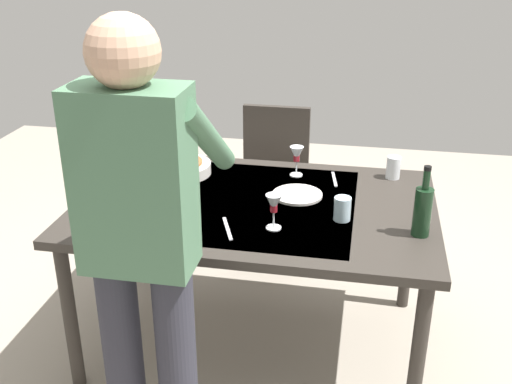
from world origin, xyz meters
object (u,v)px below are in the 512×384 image
(dining_table, at_px, (256,216))
(wine_glass_left, at_px, (297,156))
(water_cup_near_right, at_px, (342,209))
(water_cup_far_left, at_px, (393,167))
(dinner_plate_near, at_px, (297,195))
(wine_glass_right, at_px, (274,205))
(person_server, at_px, (142,240))
(serving_bowl_pasta, at_px, (181,167))
(chair_near, at_px, (273,174))
(wine_bottle, at_px, (423,210))
(water_cup_near_left, at_px, (120,182))

(dining_table, bearing_deg, wine_glass_left, -111.46)
(dining_table, relative_size, water_cup_near_right, 15.58)
(water_cup_near_right, bearing_deg, water_cup_far_left, -113.07)
(dinner_plate_near, bearing_deg, wine_glass_right, 80.83)
(dining_table, relative_size, wine_glass_right, 10.55)
(water_cup_far_left, bearing_deg, wine_glass_left, 7.08)
(person_server, bearing_deg, serving_bowl_pasta, -79.08)
(dining_table, xyz_separation_m, person_server, (0.23, 0.79, 0.27))
(dining_table, xyz_separation_m, chair_near, (0.07, -0.91, -0.16))
(person_server, xyz_separation_m, water_cup_near_right, (-0.62, -0.68, -0.15))
(dining_table, xyz_separation_m, wine_bottle, (-0.71, 0.18, 0.18))
(chair_near, height_order, serving_bowl_pasta, chair_near)
(chair_near, distance_m, wine_glass_right, 1.21)
(wine_glass_left, height_order, wine_glass_right, same)
(wine_bottle, xyz_separation_m, serving_bowl_pasta, (1.14, -0.45, -0.08))
(dining_table, height_order, water_cup_far_left, water_cup_far_left)
(water_cup_near_left, relative_size, water_cup_far_left, 0.94)
(serving_bowl_pasta, bearing_deg, wine_glass_right, 137.62)
(chair_near, relative_size, wine_glass_left, 6.03)
(person_server, relative_size, serving_bowl_pasta, 5.63)
(wine_bottle, distance_m, wine_glass_left, 0.78)
(chair_near, distance_m, water_cup_near_left, 1.12)
(chair_near, bearing_deg, dining_table, 94.27)
(dining_table, relative_size, chair_near, 1.75)
(water_cup_near_left, xyz_separation_m, water_cup_far_left, (-1.24, -0.42, 0.00))
(person_server, relative_size, wine_glass_left, 11.19)
(wine_glass_left, bearing_deg, chair_near, -70.00)
(wine_bottle, bearing_deg, person_server, 32.92)
(serving_bowl_pasta, bearing_deg, water_cup_far_left, -172.31)
(serving_bowl_pasta, bearing_deg, dinner_plate_near, 165.12)
(person_server, distance_m, water_cup_near_right, 0.93)
(wine_bottle, relative_size, wine_glass_left, 1.96)
(chair_near, xyz_separation_m, person_server, (0.16, 1.69, 0.43))
(water_cup_near_left, bearing_deg, dining_table, -178.73)
(dining_table, height_order, serving_bowl_pasta, serving_bowl_pasta)
(chair_near, height_order, dinner_plate_near, chair_near)
(person_server, distance_m, wine_glass_left, 1.20)
(dining_table, height_order, wine_bottle, wine_bottle)
(wine_bottle, bearing_deg, water_cup_far_left, -80.35)
(wine_glass_right, bearing_deg, water_cup_near_right, -153.73)
(dinner_plate_near, bearing_deg, serving_bowl_pasta, -14.88)
(wine_bottle, distance_m, dinner_plate_near, 0.61)
(wine_glass_left, distance_m, water_cup_near_left, 0.85)
(water_cup_near_right, bearing_deg, wine_glass_right, 26.27)
(dining_table, xyz_separation_m, water_cup_near_left, (0.64, 0.01, 0.12))
(chair_near, bearing_deg, water_cup_near_right, 114.30)
(chair_near, relative_size, water_cup_near_right, 8.90)
(wine_glass_right, relative_size, dinner_plate_near, 0.66)
(chair_near, height_order, water_cup_near_right, chair_near)
(wine_bottle, height_order, dinner_plate_near, wine_bottle)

